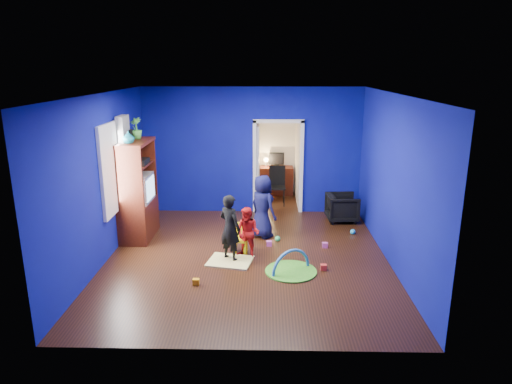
{
  "coord_description": "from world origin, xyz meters",
  "views": [
    {
      "loc": [
        0.33,
        -7.59,
        3.35
      ],
      "look_at": [
        0.15,
        0.4,
        1.13
      ],
      "focal_mm": 32.0,
      "sensor_mm": 36.0,
      "label": 1
    }
  ],
  "objects_px": {
    "folding_chair": "(277,187)",
    "hopper_ball": "(260,224)",
    "play_mat": "(291,271)",
    "study_desk": "(276,181)",
    "tv_armoire": "(137,190)",
    "child_navy": "(263,206)",
    "crt_tv": "(139,188)",
    "kid_chair": "(240,240)",
    "armchair": "(342,208)",
    "vase": "(128,137)",
    "toddler_red": "(248,233)",
    "child_black": "(230,228)"
  },
  "relations": [
    {
      "from": "crt_tv",
      "to": "play_mat",
      "type": "xyz_separation_m",
      "value": [
        2.94,
        -1.56,
        -1.01
      ]
    },
    {
      "from": "child_black",
      "to": "vase",
      "type": "xyz_separation_m",
      "value": [
        -1.92,
        0.79,
        1.47
      ]
    },
    {
      "from": "crt_tv",
      "to": "study_desk",
      "type": "distance_m",
      "value": 4.32
    },
    {
      "from": "child_navy",
      "to": "study_desk",
      "type": "distance_m",
      "value": 3.19
    },
    {
      "from": "vase",
      "to": "study_desk",
      "type": "relative_size",
      "value": 0.26
    },
    {
      "from": "toddler_red",
      "to": "play_mat",
      "type": "distance_m",
      "value": 1.06
    },
    {
      "from": "folding_chair",
      "to": "hopper_ball",
      "type": "bearing_deg",
      "value": -101.29
    },
    {
      "from": "vase",
      "to": "play_mat",
      "type": "distance_m",
      "value": 3.84
    },
    {
      "from": "child_black",
      "to": "toddler_red",
      "type": "distance_m",
      "value": 0.36
    },
    {
      "from": "toddler_red",
      "to": "tv_armoire",
      "type": "height_order",
      "value": "tv_armoire"
    },
    {
      "from": "armchair",
      "to": "play_mat",
      "type": "distance_m",
      "value": 2.95
    },
    {
      "from": "armchair",
      "to": "vase",
      "type": "xyz_separation_m",
      "value": [
        -4.24,
        -1.39,
        1.77
      ]
    },
    {
      "from": "armchair",
      "to": "hopper_ball",
      "type": "distance_m",
      "value": 1.97
    },
    {
      "from": "tv_armoire",
      "to": "hopper_ball",
      "type": "relative_size",
      "value": 5.51
    },
    {
      "from": "vase",
      "to": "crt_tv",
      "type": "distance_m",
      "value": 1.1
    },
    {
      "from": "play_mat",
      "to": "vase",
      "type": "bearing_deg",
      "value": 157.02
    },
    {
      "from": "child_navy",
      "to": "study_desk",
      "type": "relative_size",
      "value": 1.45
    },
    {
      "from": "kid_chair",
      "to": "study_desk",
      "type": "height_order",
      "value": "study_desk"
    },
    {
      "from": "hopper_ball",
      "to": "tv_armoire",
      "type": "bearing_deg",
      "value": -172.3
    },
    {
      "from": "hopper_ball",
      "to": "play_mat",
      "type": "xyz_separation_m",
      "value": [
        0.55,
        -1.89,
        -0.17
      ]
    },
    {
      "from": "child_navy",
      "to": "kid_chair",
      "type": "xyz_separation_m",
      "value": [
        -0.4,
        -0.85,
        -0.39
      ]
    },
    {
      "from": "armchair",
      "to": "crt_tv",
      "type": "xyz_separation_m",
      "value": [
        -4.2,
        -1.09,
        0.71
      ]
    },
    {
      "from": "hopper_ball",
      "to": "play_mat",
      "type": "distance_m",
      "value": 1.98
    },
    {
      "from": "child_navy",
      "to": "crt_tv",
      "type": "relative_size",
      "value": 1.82
    },
    {
      "from": "child_navy",
      "to": "tv_armoire",
      "type": "distance_m",
      "value": 2.5
    },
    {
      "from": "crt_tv",
      "to": "hopper_ball",
      "type": "bearing_deg",
      "value": 7.83
    },
    {
      "from": "armchair",
      "to": "kid_chair",
      "type": "bearing_deg",
      "value": 127.35
    },
    {
      "from": "child_black",
      "to": "crt_tv",
      "type": "relative_size",
      "value": 1.72
    },
    {
      "from": "armchair",
      "to": "kid_chair",
      "type": "relative_size",
      "value": 1.34
    },
    {
      "from": "toddler_red",
      "to": "kid_chair",
      "type": "distance_m",
      "value": 0.33
    },
    {
      "from": "toddler_red",
      "to": "study_desk",
      "type": "bearing_deg",
      "value": 104.26
    },
    {
      "from": "armchair",
      "to": "play_mat",
      "type": "relative_size",
      "value": 0.77
    },
    {
      "from": "toddler_red",
      "to": "folding_chair",
      "type": "xyz_separation_m",
      "value": [
        0.59,
        3.26,
        -0.01
      ]
    },
    {
      "from": "play_mat",
      "to": "study_desk",
      "type": "bearing_deg",
      "value": 91.86
    },
    {
      "from": "armchair",
      "to": "vase",
      "type": "relative_size",
      "value": 2.93
    },
    {
      "from": "crt_tv",
      "to": "child_navy",
      "type": "bearing_deg",
      "value": 1.84
    },
    {
      "from": "hopper_ball",
      "to": "toddler_red",
      "type": "bearing_deg",
      "value": -98.82
    },
    {
      "from": "child_navy",
      "to": "crt_tv",
      "type": "distance_m",
      "value": 2.47
    },
    {
      "from": "play_mat",
      "to": "study_desk",
      "type": "xyz_separation_m",
      "value": [
        -0.16,
        4.81,
        0.36
      ]
    },
    {
      "from": "toddler_red",
      "to": "crt_tv",
      "type": "relative_size",
      "value": 1.34
    },
    {
      "from": "kid_chair",
      "to": "crt_tv",
      "type": "bearing_deg",
      "value": 169.03
    },
    {
      "from": "tv_armoire",
      "to": "study_desk",
      "type": "relative_size",
      "value": 2.23
    },
    {
      "from": "armchair",
      "to": "hopper_ball",
      "type": "xyz_separation_m",
      "value": [
        -1.81,
        -0.76,
        -0.13
      ]
    },
    {
      "from": "hopper_ball",
      "to": "study_desk",
      "type": "relative_size",
      "value": 0.4
    },
    {
      "from": "toddler_red",
      "to": "tv_armoire",
      "type": "bearing_deg",
      "value": 178.69
    },
    {
      "from": "child_navy",
      "to": "crt_tv",
      "type": "height_order",
      "value": "crt_tv"
    },
    {
      "from": "kid_chair",
      "to": "study_desk",
      "type": "xyz_separation_m",
      "value": [
        0.74,
        4.02,
        0.12
      ]
    },
    {
      "from": "vase",
      "to": "play_mat",
      "type": "relative_size",
      "value": 0.26
    },
    {
      "from": "armchair",
      "to": "child_navy",
      "type": "height_order",
      "value": "child_navy"
    },
    {
      "from": "toddler_red",
      "to": "crt_tv",
      "type": "distance_m",
      "value": 2.46
    }
  ]
}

